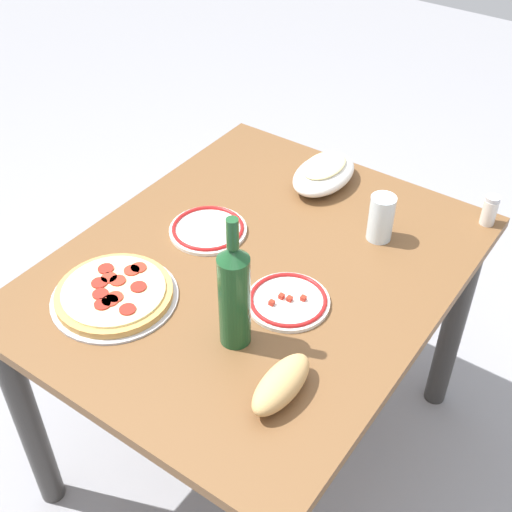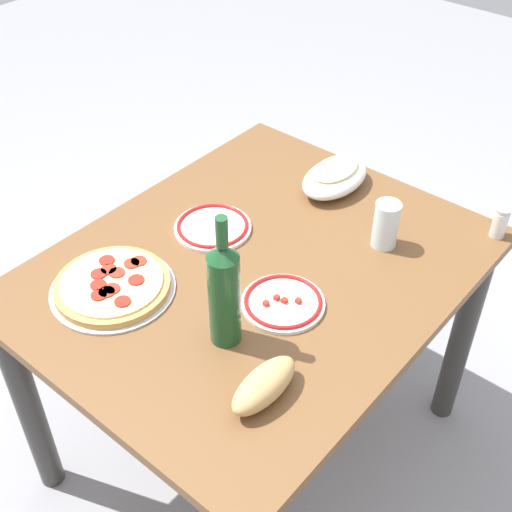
% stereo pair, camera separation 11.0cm
% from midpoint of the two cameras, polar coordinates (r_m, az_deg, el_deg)
% --- Properties ---
extents(ground_plane, '(8.00, 8.00, 0.00)m').
position_cam_midpoint_polar(ground_plane, '(2.28, -1.43, -15.35)').
color(ground_plane, gray).
rests_on(ground_plane, ground).
extents(dining_table, '(1.13, 0.91, 0.76)m').
position_cam_midpoint_polar(dining_table, '(1.80, -1.75, -4.06)').
color(dining_table, brown).
rests_on(dining_table, ground).
extents(pepperoni_pizza, '(0.30, 0.30, 0.03)m').
position_cam_midpoint_polar(pepperoni_pizza, '(1.66, -13.68, -3.17)').
color(pepperoni_pizza, '#B7B7BC').
rests_on(pepperoni_pizza, dining_table).
extents(baked_pasta_dish, '(0.24, 0.15, 0.08)m').
position_cam_midpoint_polar(baked_pasta_dish, '(1.98, 4.13, 6.97)').
color(baked_pasta_dish, white).
rests_on(baked_pasta_dish, dining_table).
extents(wine_bottle, '(0.07, 0.07, 0.33)m').
position_cam_midpoint_polar(wine_bottle, '(1.43, -4.04, -3.25)').
color(wine_bottle, '#194723').
rests_on(wine_bottle, dining_table).
extents(water_glass, '(0.07, 0.07, 0.13)m').
position_cam_midpoint_polar(water_glass, '(1.78, 8.71, 3.13)').
color(water_glass, silver).
rests_on(water_glass, dining_table).
extents(side_plate_near, '(0.21, 0.21, 0.02)m').
position_cam_midpoint_polar(side_plate_near, '(1.82, -5.78, 2.21)').
color(side_plate_near, white).
rests_on(side_plate_near, dining_table).
extents(side_plate_far, '(0.20, 0.20, 0.02)m').
position_cam_midpoint_polar(side_plate_far, '(1.60, 0.74, -3.81)').
color(side_plate_far, white).
rests_on(side_plate_far, dining_table).
extents(bread_loaf, '(0.18, 0.08, 0.07)m').
position_cam_midpoint_polar(bread_loaf, '(1.40, -0.16, -10.77)').
color(bread_loaf, tan).
rests_on(bread_loaf, dining_table).
extents(spice_shaker, '(0.04, 0.04, 0.09)m').
position_cam_midpoint_polar(spice_shaker, '(1.91, 17.47, 3.64)').
color(spice_shaker, silver).
rests_on(spice_shaker, dining_table).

